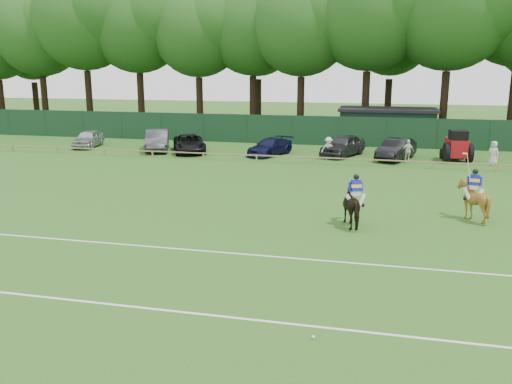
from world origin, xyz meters
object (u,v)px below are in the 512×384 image
(spectator_mid, at_px, (408,151))
(suv_black, at_px, (189,144))
(horse_chestnut, at_px, (473,201))
(polo_ball, at_px, (313,337))
(spectator_right, at_px, (493,153))
(sedan_navy, at_px, (270,147))
(hatch_grey, at_px, (343,145))
(utility_shed, at_px, (387,125))
(estate_black, at_px, (396,149))
(horse_dark, at_px, (355,207))
(sedan_grey, at_px, (157,140))
(sedan_silver, at_px, (88,139))
(spectator_left, at_px, (328,148))
(tractor, at_px, (457,147))

(spectator_mid, bearing_deg, suv_black, 153.63)
(horse_chestnut, distance_m, polo_ball, 13.52)
(spectator_right, bearing_deg, sedan_navy, -142.57)
(horse_chestnut, relative_size, spectator_right, 1.07)
(suv_black, distance_m, hatch_grey, 11.94)
(polo_ball, height_order, utility_shed, utility_shed)
(horse_chestnut, xyz_separation_m, sedan_navy, (-12.39, 15.26, -0.25))
(spectator_mid, bearing_deg, estate_black, 102.89)
(horse_dark, xyz_separation_m, sedan_grey, (-16.67, 17.60, -0.04))
(horse_chestnut, distance_m, sedan_silver, 32.20)
(spectator_left, xyz_separation_m, spectator_right, (11.25, 0.18, 0.02))
(spectator_right, xyz_separation_m, utility_shed, (-7.13, 9.69, 0.70))
(suv_black, bearing_deg, hatch_grey, -18.90)
(suv_black, height_order, estate_black, estate_black)
(horse_chestnut, distance_m, suv_black, 24.16)
(estate_black, bearing_deg, horse_chestnut, -58.71)
(spectator_right, xyz_separation_m, tractor, (-2.28, 1.05, 0.23))
(sedan_navy, height_order, polo_ball, sedan_navy)
(sedan_navy, xyz_separation_m, hatch_grey, (5.43, 0.93, 0.17))
(horse_chestnut, bearing_deg, polo_ball, 75.32)
(horse_chestnut, xyz_separation_m, tractor, (1.11, 15.66, 0.17))
(horse_chestnut, xyz_separation_m, polo_ball, (-5.47, -12.33, -0.85))
(estate_black, relative_size, tractor, 1.63)
(spectator_right, height_order, tractor, tractor)
(hatch_grey, xyz_separation_m, spectator_right, (10.35, -1.59, 0.02))
(tractor, bearing_deg, spectator_left, -178.65)
(horse_dark, relative_size, hatch_grey, 0.43)
(horse_chestnut, relative_size, sedan_silver, 0.43)
(hatch_grey, relative_size, estate_black, 1.03)
(sedan_navy, bearing_deg, horse_dark, -44.41)
(estate_black, bearing_deg, sedan_grey, -159.99)
(hatch_grey, relative_size, utility_shed, 0.57)
(horse_dark, distance_m, hatch_grey, 18.45)
(horse_dark, relative_size, suv_black, 0.41)
(hatch_grey, height_order, spectator_left, spectator_left)
(sedan_grey, bearing_deg, spectator_left, -24.85)
(horse_chestnut, xyz_separation_m, estate_black, (-3.06, 15.43, -0.13))
(sedan_silver, bearing_deg, sedan_grey, -13.33)
(horse_chestnut, xyz_separation_m, sedan_silver, (-28.06, 15.80, -0.18))
(horse_dark, xyz_separation_m, spectator_left, (-2.84, 16.58, -0.05))
(estate_black, distance_m, utility_shed, 8.94)
(sedan_silver, height_order, sedan_navy, sedan_silver)
(spectator_mid, relative_size, spectator_right, 0.97)
(horse_chestnut, bearing_deg, estate_black, -69.56)
(estate_black, bearing_deg, spectator_left, -148.21)
(sedan_navy, relative_size, spectator_mid, 2.72)
(horse_dark, distance_m, sedan_grey, 24.25)
(sedan_silver, xyz_separation_m, sedan_navy, (15.66, -0.54, -0.07))
(suv_black, xyz_separation_m, estate_black, (15.79, 0.32, 0.07))
(utility_shed, distance_m, tractor, 9.92)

